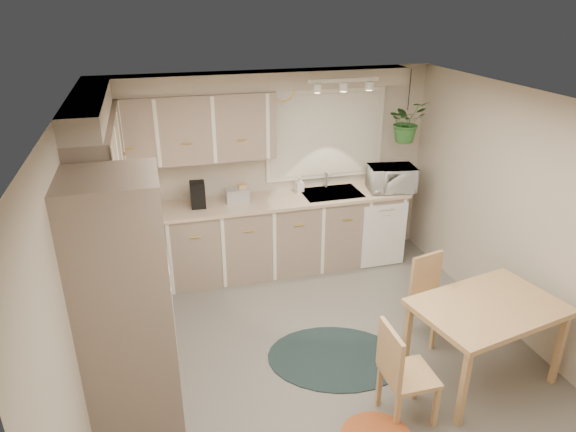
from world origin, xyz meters
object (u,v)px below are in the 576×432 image
object	(u,v)px
chair_left	(410,373)
chair_back	(436,300)
dining_table	(482,342)
microwave	(391,176)
braided_rug	(335,357)

from	to	relation	value
chair_left	chair_back	bearing A→B (deg)	140.26
dining_table	chair_back	bearing A→B (deg)	95.57
chair_back	microwave	world-z (taller)	microwave
dining_table	microwave	bearing A→B (deg)	85.13
chair_left	braided_rug	distance (m)	0.98
chair_left	microwave	world-z (taller)	microwave
dining_table	microwave	size ratio (longest dim) A/B	2.19
braided_rug	chair_left	bearing A→B (deg)	-70.24
chair_back	microwave	bearing A→B (deg)	-112.00
chair_back	microwave	size ratio (longest dim) A/B	1.50
chair_left	microwave	size ratio (longest dim) A/B	1.56
dining_table	braided_rug	distance (m)	1.33
braided_rug	microwave	bearing A→B (deg)	52.59
chair_left	microwave	distance (m)	2.86
braided_rug	dining_table	bearing A→B (deg)	-27.26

